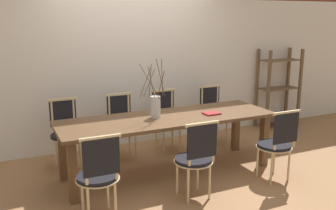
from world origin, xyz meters
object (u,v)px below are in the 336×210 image
at_px(shelving_rack, 278,89).
at_px(dining_table, 168,124).
at_px(chair_far_center, 167,118).
at_px(chair_near_center, 277,142).
at_px(vase_centerpiece, 155,106).
at_px(book_stack, 211,113).

bearing_deg(shelving_rack, dining_table, -158.31).
relative_size(chair_far_center, shelving_rack, 0.64).
relative_size(chair_near_center, vase_centerpiece, 1.21).
bearing_deg(chair_far_center, chair_near_center, 115.64).
bearing_deg(chair_far_center, vase_centerpiece, 56.30).
distance_m(chair_far_center, vase_centerpiece, 0.96).
bearing_deg(book_stack, vase_centerpiece, 167.87).
relative_size(book_stack, shelving_rack, 0.15).
xyz_separation_m(vase_centerpiece, shelving_rack, (2.80, 1.01, -0.19)).
relative_size(chair_far_center, book_stack, 4.33).
relative_size(dining_table, shelving_rack, 1.95).
bearing_deg(chair_near_center, vase_centerpiece, 146.56).
relative_size(dining_table, vase_centerpiece, 3.70).
xyz_separation_m(chair_far_center, vase_centerpiece, (-0.48, -0.73, 0.39)).
bearing_deg(chair_far_center, book_stack, 104.15).
bearing_deg(chair_near_center, dining_table, 144.39).
bearing_deg(vase_centerpiece, chair_near_center, -33.44).
relative_size(dining_table, book_stack, 13.17).
xyz_separation_m(book_stack, shelving_rack, (2.09, 1.16, -0.05)).
xyz_separation_m(chair_far_center, book_stack, (0.22, -0.88, 0.26)).
height_order(chair_far_center, book_stack, chair_far_center).
distance_m(chair_near_center, vase_centerpiece, 1.51).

